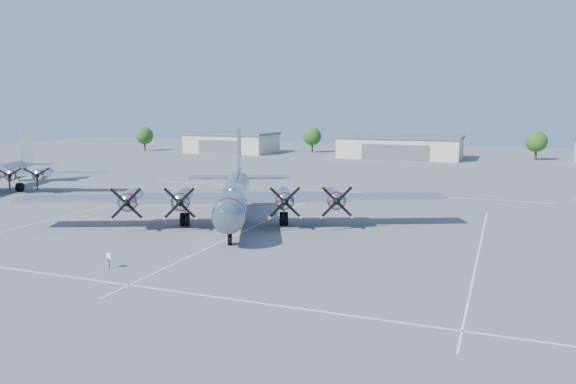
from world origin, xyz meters
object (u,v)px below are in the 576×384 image
(tree_far_west, at_px, (144,136))
(tree_east, at_px, (537,142))
(main_bomber_b29, at_px, (235,222))
(hangar_west, at_px, (232,142))
(hangar_center, at_px, (400,147))
(tree_west, at_px, (312,137))
(info_placard, at_px, (109,258))

(tree_far_west, distance_m, tree_east, 100.50)
(tree_far_west, height_order, main_bomber_b29, tree_far_west)
(main_bomber_b29, bearing_deg, tree_east, 45.61)
(tree_east, bearing_deg, hangar_west, -175.40)
(hangar_center, bearing_deg, hangar_west, 180.00)
(tree_west, relative_size, main_bomber_b29, 0.15)
(tree_west, bearing_deg, hangar_west, -158.11)
(hangar_center, distance_m, tree_east, 30.64)
(tree_far_west, bearing_deg, hangar_west, 9.01)
(tree_east, bearing_deg, main_bomber_b29, -110.46)
(tree_east, relative_size, info_placard, 5.58)
(hangar_center, distance_m, tree_far_west, 70.13)
(tree_far_west, height_order, info_placard, tree_far_west)
(tree_west, distance_m, info_placard, 111.23)
(hangar_west, distance_m, hangar_center, 45.00)
(main_bomber_b29, bearing_deg, tree_west, 79.90)
(hangar_center, relative_size, tree_west, 4.31)
(info_placard, bearing_deg, hangar_center, 110.13)
(hangar_center, distance_m, info_placard, 101.22)
(tree_far_west, xyz_separation_m, info_placard, (66.06, -97.17, -3.39))
(tree_east, height_order, main_bomber_b29, tree_east)
(tree_far_west, xyz_separation_m, tree_east, (100.00, 10.00, 0.00))
(hangar_center, bearing_deg, main_bomber_b29, -91.99)
(hangar_center, xyz_separation_m, tree_far_west, (-70.00, -3.96, 1.51))
(tree_west, bearing_deg, hangar_center, -17.82)
(hangar_west, relative_size, info_placard, 19.01)
(tree_far_west, relative_size, tree_west, 1.00)
(tree_east, bearing_deg, tree_far_west, -174.29)
(hangar_west, bearing_deg, hangar_center, -0.00)
(tree_west, xyz_separation_m, main_bomber_b29, (22.15, -90.04, -4.22))
(main_bomber_b29, xyz_separation_m, info_placard, (-1.09, -19.12, 0.84))
(hangar_west, height_order, tree_far_west, tree_far_west)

